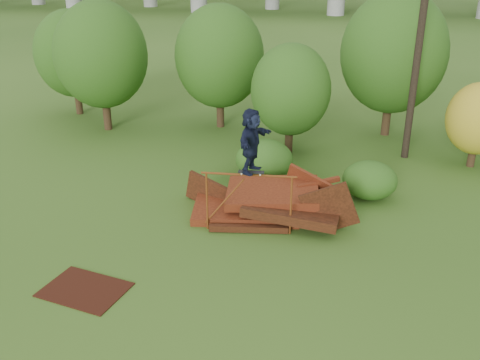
% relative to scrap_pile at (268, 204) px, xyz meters
% --- Properties ---
extents(ground, '(240.00, 240.00, 0.00)m').
position_rel_scrap_pile_xyz_m(ground, '(0.10, -3.03, -0.41)').
color(ground, '#2D5116').
rests_on(ground, ground).
extents(scrap_pile, '(5.75, 2.96, 1.89)m').
position_rel_scrap_pile_xyz_m(scrap_pile, '(0.00, 0.00, 0.00)').
color(scrap_pile, '#41160B').
rests_on(scrap_pile, ground).
extents(grind_rail, '(2.76, 0.26, 1.85)m').
position_rel_scrap_pile_xyz_m(grind_rail, '(-0.42, -1.13, 0.92)').
color(grind_rail, brown).
rests_on(grind_rail, ground).
extents(skateboard, '(0.75, 0.25, 0.08)m').
position_rel_scrap_pile_xyz_m(skateboard, '(-0.35, -1.12, 1.50)').
color(skateboard, black).
rests_on(skateboard, grind_rail).
extents(skater, '(0.96, 1.80, 1.85)m').
position_rel_scrap_pile_xyz_m(skater, '(-0.35, -1.12, 2.44)').
color(skater, black).
rests_on(skater, skateboard).
extents(flat_plate, '(2.25, 1.81, 0.03)m').
position_rel_scrap_pile_xyz_m(flat_plate, '(-3.84, -4.89, -0.40)').
color(flat_plate, black).
rests_on(flat_plate, ground).
extents(tree_0, '(4.13, 4.13, 5.82)m').
position_rel_scrap_pile_xyz_m(tree_0, '(-8.64, 7.28, 3.03)').
color(tree_0, black).
rests_on(tree_0, ground).
extents(tree_1, '(4.04, 4.04, 5.62)m').
position_rel_scrap_pile_xyz_m(tree_1, '(-3.59, 8.72, 2.88)').
color(tree_1, black).
rests_on(tree_1, ground).
extents(tree_2, '(3.17, 3.17, 4.47)m').
position_rel_scrap_pile_xyz_m(tree_2, '(-0.02, 5.79, 2.23)').
color(tree_2, black).
rests_on(tree_2, ground).
extents(tree_3, '(4.53, 4.53, 6.28)m').
position_rel_scrap_pile_xyz_m(tree_3, '(4.01, 9.01, 3.26)').
color(tree_3, black).
rests_on(tree_3, ground).
extents(tree_4, '(2.38, 2.38, 3.28)m').
position_rel_scrap_pile_xyz_m(tree_4, '(7.07, 5.69, 1.50)').
color(tree_4, black).
rests_on(tree_4, ground).
extents(tree_6, '(3.70, 3.70, 5.18)m').
position_rel_scrap_pile_xyz_m(tree_6, '(-11.16, 9.41, 2.63)').
color(tree_6, black).
rests_on(tree_6, ground).
extents(shrub_left, '(2.10, 1.94, 1.46)m').
position_rel_scrap_pile_xyz_m(shrub_left, '(-0.59, 2.96, 0.32)').
color(shrub_left, '#285216').
rests_on(shrub_left, ground).
extents(shrub_right, '(1.82, 1.67, 1.29)m').
position_rel_scrap_pile_xyz_m(shrub_right, '(3.13, 1.98, 0.23)').
color(shrub_right, '#285216').
rests_on(shrub_right, ground).
extents(utility_pole, '(1.40, 0.28, 9.95)m').
position_rel_scrap_pile_xyz_m(utility_pole, '(4.65, 6.21, 4.64)').
color(utility_pole, black).
rests_on(utility_pole, ground).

